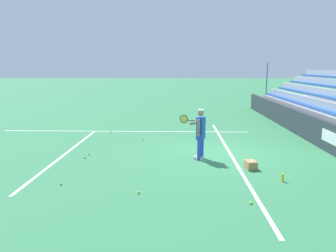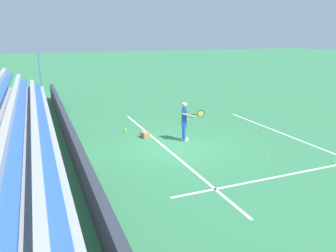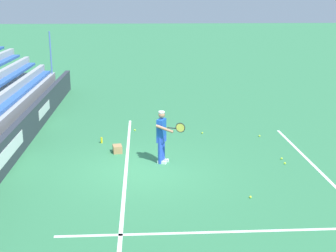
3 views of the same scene
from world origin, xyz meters
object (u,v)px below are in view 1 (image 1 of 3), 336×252
at_px(tennis_ball_midcourt, 61,184).
at_px(tennis_ball_far_left, 144,139).
at_px(ball_box_cardboard, 251,165).
at_px(tennis_ball_on_baseline, 251,203).
at_px(tennis_ball_far_right, 139,192).
at_px(water_bottle, 283,178).
at_px(tennis_ball_by_box, 111,131).
at_px(tennis_ball_toward_net, 85,157).
at_px(tennis_player, 200,133).
at_px(tennis_ball_near_player, 89,154).

bearing_deg(tennis_ball_midcourt, tennis_ball_far_left, -16.30).
xyz_separation_m(ball_box_cardboard, tennis_ball_far_left, (4.02, 3.75, -0.10)).
xyz_separation_m(tennis_ball_on_baseline, tennis_ball_far_right, (0.55, 2.66, 0.00)).
xyz_separation_m(ball_box_cardboard, tennis_ball_on_baseline, (-2.66, 0.57, -0.10)).
bearing_deg(tennis_ball_on_baseline, water_bottle, -37.78).
xyz_separation_m(tennis_ball_by_box, water_bottle, (-6.77, -6.16, 0.08)).
relative_size(tennis_ball_toward_net, tennis_ball_far_right, 1.00).
bearing_deg(tennis_ball_toward_net, tennis_ball_far_right, -144.35).
bearing_deg(water_bottle, tennis_ball_toward_net, 70.73).
relative_size(tennis_player, tennis_ball_far_left, 25.98).
xyz_separation_m(tennis_player, tennis_ball_near_player, (0.39, 3.95, -0.86)).
relative_size(tennis_ball_near_player, tennis_ball_far_right, 1.00).
distance_m(tennis_player, tennis_ball_near_player, 4.06).
bearing_deg(tennis_player, tennis_ball_far_left, 37.45).
relative_size(tennis_ball_toward_net, tennis_ball_on_baseline, 1.00).
relative_size(tennis_ball_on_baseline, water_bottle, 0.30).
height_order(ball_box_cardboard, tennis_ball_far_right, ball_box_cardboard).
xyz_separation_m(ball_box_cardboard, tennis_ball_toward_net, (1.03, 5.48, -0.10)).
relative_size(tennis_ball_near_player, tennis_ball_far_left, 1.00).
relative_size(tennis_ball_by_box, tennis_ball_far_left, 1.00).
distance_m(tennis_player, tennis_ball_midcourt, 4.79).
bearing_deg(tennis_ball_far_right, tennis_ball_toward_net, 35.65).
xyz_separation_m(tennis_player, tennis_ball_toward_net, (-0.06, 3.98, -0.86)).
height_order(tennis_player, tennis_ball_toward_net, tennis_player).
bearing_deg(tennis_ball_on_baseline, tennis_ball_far_right, 78.31).
distance_m(tennis_ball_on_baseline, tennis_ball_midcourt, 4.94).
bearing_deg(tennis_ball_near_player, water_bottle, -113.07).
bearing_deg(ball_box_cardboard, tennis_ball_far_right, 123.18).
relative_size(tennis_ball_by_box, tennis_ball_near_player, 1.00).
bearing_deg(tennis_ball_far_right, tennis_ball_far_left, 4.84).
height_order(ball_box_cardboard, tennis_ball_midcourt, ball_box_cardboard).
height_order(tennis_player, water_bottle, tennis_player).
bearing_deg(ball_box_cardboard, tennis_ball_near_player, 74.79).
bearing_deg(tennis_player, tennis_ball_on_baseline, -165.98).
distance_m(tennis_player, water_bottle, 3.17).
height_order(tennis_ball_midcourt, water_bottle, water_bottle).
height_order(tennis_player, tennis_ball_far_left, tennis_player).
bearing_deg(ball_box_cardboard, tennis_ball_by_box, 44.31).
bearing_deg(tennis_ball_near_player, ball_box_cardboard, -105.21).
bearing_deg(tennis_ball_by_box, water_bottle, -137.70).
relative_size(tennis_ball_midcourt, water_bottle, 0.30).
bearing_deg(ball_box_cardboard, tennis_ball_far_left, 43.00).
relative_size(tennis_player, tennis_ball_near_player, 25.98).
xyz_separation_m(tennis_ball_near_player, tennis_ball_far_left, (2.54, -1.71, 0.00)).
relative_size(ball_box_cardboard, tennis_ball_toward_net, 6.06).
distance_m(tennis_ball_far_right, water_bottle, 3.99).
xyz_separation_m(tennis_ball_toward_net, tennis_ball_near_player, (0.45, -0.03, 0.00)).
xyz_separation_m(tennis_ball_by_box, tennis_ball_toward_net, (-4.63, -0.04, 0.00)).
bearing_deg(tennis_ball_far_left, tennis_ball_far_right, -175.16).
xyz_separation_m(ball_box_cardboard, tennis_ball_far_right, (-2.11, 3.23, -0.10)).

